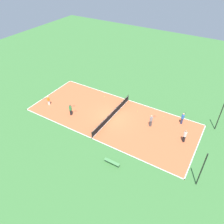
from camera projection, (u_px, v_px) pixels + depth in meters
ground_plane at (112, 117)px, 30.00m from camera, size 80.00×80.00×0.00m
court_surface at (112, 117)px, 30.00m from camera, size 9.77×22.97×0.02m
tennis_net at (112, 114)px, 29.69m from camera, size 9.57×0.10×0.97m
bench at (112, 162)px, 23.31m from camera, size 0.36×1.82×0.45m
player_far_white at (185, 135)px, 25.62m from camera, size 0.51×0.51×1.81m
player_baseline_gray at (151, 120)px, 27.90m from camera, size 0.98×0.70×1.77m
player_far_green at (70, 109)px, 29.79m from camera, size 0.99×0.69×1.73m
player_near_blue at (183, 118)px, 28.31m from camera, size 0.94×0.37×1.72m
player_center_orange at (48, 100)px, 31.84m from camera, size 0.84×0.94×1.46m
tennis_ball_midcourt at (104, 97)px, 33.98m from camera, size 0.07×0.07×0.07m
tennis_ball_left_sideline at (138, 111)px, 31.00m from camera, size 0.07×0.07×0.07m
tennis_ball_right_alley at (164, 117)px, 30.00m from camera, size 0.07×0.07×0.07m
fence_post_back_left at (220, 116)px, 26.73m from camera, size 0.12×0.12×4.43m
fence_post_back_right at (202, 170)px, 20.28m from camera, size 0.12×0.12×4.43m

